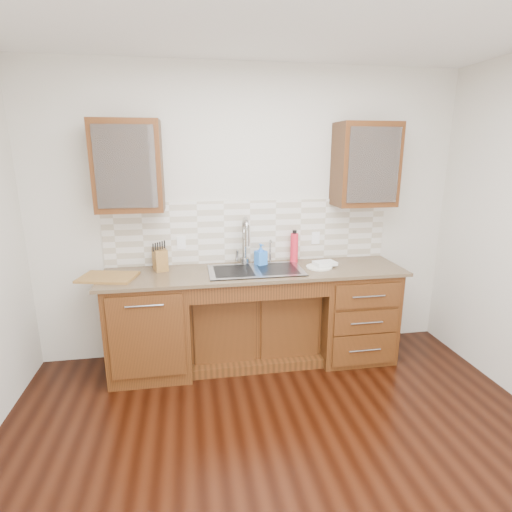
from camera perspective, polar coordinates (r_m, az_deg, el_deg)
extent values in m
cube|color=black|center=(2.86, 5.41, -29.72)|extent=(4.00, 3.50, 0.10)
cube|color=beige|center=(3.85, -1.00, 5.83)|extent=(4.00, 0.10, 2.70)
cube|color=#593014|center=(3.74, -14.82, -9.55)|extent=(0.70, 0.62, 0.88)
cube|color=#593014|center=(3.88, -0.33, -9.55)|extent=(1.20, 0.44, 0.70)
cube|color=#593014|center=(4.02, 13.51, -7.71)|extent=(0.70, 0.62, 0.88)
cube|color=#84705B|center=(3.59, -0.07, -2.29)|extent=(2.70, 0.65, 0.03)
cube|color=beige|center=(3.81, -0.85, 3.54)|extent=(2.70, 0.02, 0.59)
cube|color=#9E9EA5|center=(3.60, -0.03, -3.43)|extent=(0.84, 0.46, 0.19)
cylinder|color=#999993|center=(3.73, -1.68, 1.78)|extent=(0.04, 0.04, 0.40)
cylinder|color=#999993|center=(3.80, 2.05, 0.78)|extent=(0.02, 0.02, 0.24)
cube|color=#593014|center=(3.57, -17.76, 12.11)|extent=(0.55, 0.34, 0.75)
cube|color=#593014|center=(3.89, 15.33, 12.46)|extent=(0.55, 0.34, 0.75)
cube|color=white|center=(3.78, -10.61, 1.85)|extent=(0.08, 0.01, 0.12)
cube|color=white|center=(3.97, 8.50, 2.57)|extent=(0.08, 0.01, 0.12)
imported|color=#2E7AEA|center=(3.71, 0.69, 0.18)|extent=(0.12, 0.12, 0.21)
cylinder|color=red|center=(3.83, 5.48, 1.17)|extent=(0.09, 0.09, 0.28)
cylinder|color=silver|center=(3.71, 9.01, -1.57)|extent=(0.32, 0.32, 0.01)
cube|color=white|center=(3.75, 9.81, -1.02)|extent=(0.22, 0.17, 0.03)
cube|color=brown|center=(3.68, -13.55, -0.47)|extent=(0.15, 0.20, 0.19)
cube|color=brown|center=(3.59, -20.40, -2.85)|extent=(0.51, 0.41, 0.02)
imported|color=silver|center=(3.59, -19.53, 11.24)|extent=(0.15, 0.15, 0.11)
imported|color=white|center=(3.56, -15.95, 11.43)|extent=(0.14, 0.14, 0.10)
imported|color=white|center=(3.85, 13.75, 11.72)|extent=(0.12, 0.12, 0.09)
imported|color=white|center=(3.93, 16.38, 11.66)|extent=(0.12, 0.12, 0.10)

